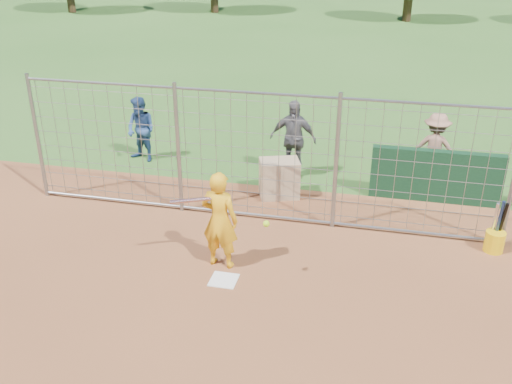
% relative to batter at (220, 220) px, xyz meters
% --- Properties ---
extents(ground, '(100.00, 100.00, 0.00)m').
position_rel_batter_xyz_m(ground, '(0.18, -0.25, -0.85)').
color(ground, '#2D591E').
rests_on(ground, ground).
extents(home_plate, '(0.43, 0.43, 0.02)m').
position_rel_batter_xyz_m(home_plate, '(0.18, -0.45, -0.84)').
color(home_plate, silver).
rests_on(home_plate, ground).
extents(dugout_wall, '(2.60, 0.20, 1.10)m').
position_rel_batter_xyz_m(dugout_wall, '(3.58, 3.35, -0.30)').
color(dugout_wall, '#11381E').
rests_on(dugout_wall, ground).
extents(batter, '(0.66, 0.47, 1.69)m').
position_rel_batter_xyz_m(batter, '(0.00, 0.00, 0.00)').
color(batter, '#EBA414').
rests_on(batter, ground).
extents(bystander_a, '(0.91, 0.81, 1.55)m').
position_rel_batter_xyz_m(bystander_a, '(-3.14, 4.07, -0.07)').
color(bystander_a, navy).
rests_on(bystander_a, ground).
extents(bystander_b, '(1.07, 0.50, 1.77)m').
position_rel_batter_xyz_m(bystander_b, '(0.52, 3.95, 0.04)').
color(bystander_b, '#535257').
rests_on(bystander_b, ground).
extents(bystander_c, '(1.09, 0.73, 1.56)m').
position_rel_batter_xyz_m(bystander_c, '(3.58, 4.36, -0.06)').
color(bystander_c, '#996953').
rests_on(bystander_c, ground).
extents(equipment_bin, '(0.93, 0.78, 0.80)m').
position_rel_batter_xyz_m(equipment_bin, '(0.44, 2.85, -0.45)').
color(equipment_bin, tan).
rests_on(equipment_bin, ground).
extents(equipment_in_play, '(1.59, 0.43, 0.32)m').
position_rel_batter_xyz_m(equipment_in_play, '(-0.03, -0.19, 0.36)').
color(equipment_in_play, silver).
rests_on(equipment_in_play, ground).
extents(bucket_with_bats, '(0.34, 0.37, 0.98)m').
position_rel_batter_xyz_m(bucket_with_bats, '(4.52, 1.50, -0.60)').
color(bucket_with_bats, yellow).
rests_on(bucket_with_bats, ground).
extents(backstop_fence, '(9.08, 0.08, 2.60)m').
position_rel_batter_xyz_m(backstop_fence, '(0.18, 1.75, 0.41)').
color(backstop_fence, gray).
rests_on(backstop_fence, ground).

